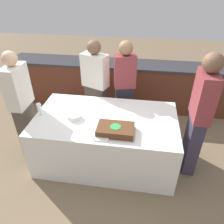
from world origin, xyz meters
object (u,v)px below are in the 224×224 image
cake (115,130)px  wine_glass (39,108)px  person_seated_right (199,116)px  plate_stack (74,116)px  person_cutting_cake (124,87)px  person_standing_back (96,87)px  person_seated_left (22,106)px

cake → wine_glass: wine_glass is taller
cake → person_seated_right: size_ratio=0.29×
plate_stack → person_cutting_cake: bearing=54.9°
person_seated_right → person_standing_back: person_seated_right is taller
person_cutting_cake → person_seated_right: person_seated_right is taller
person_seated_left → person_standing_back: (0.89, 0.77, -0.02)m
plate_stack → person_seated_left: bearing=174.4°
plate_stack → person_seated_left: size_ratio=0.12×
wine_glass → person_cutting_cake: 1.36m
wine_glass → person_cutting_cake: bearing=38.3°
person_seated_right → person_standing_back: 1.68m
wine_glass → person_cutting_cake: (1.07, 0.84, -0.04)m
cake → wine_glass: size_ratio=2.64×
wine_glass → person_cutting_cake: person_cutting_cake is taller
person_cutting_cake → person_seated_left: bearing=16.4°
wine_glass → person_standing_back: person_standing_back is taller
cake → plate_stack: 0.63m
cake → person_seated_right: (1.01, 0.30, 0.10)m
person_cutting_cake → person_standing_back: person_cutting_cake is taller
wine_glass → plate_stack: bearing=0.1°
cake → plate_stack: cake is taller
wine_glass → person_standing_back: (0.59, 0.84, -0.06)m
person_seated_left → person_seated_right: person_seated_right is taller
person_cutting_cake → plate_stack: bearing=42.0°
person_cutting_cake → person_seated_left: 1.56m
person_seated_left → person_standing_back: person_seated_left is taller
cake → person_seated_left: bearing=167.6°
cake → person_standing_back: size_ratio=0.31×
plate_stack → person_standing_back: (0.12, 0.84, 0.03)m
cake → person_seated_right: 1.06m
plate_stack → wine_glass: (-0.48, -0.00, 0.09)m
person_cutting_cake → person_standing_back: size_ratio=1.01×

